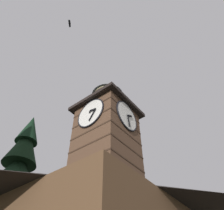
# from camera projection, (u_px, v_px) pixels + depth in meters

# --- Properties ---
(clock_tower) EXTENTS (3.91, 3.91, 8.08)m
(clock_tower) POSITION_uv_depth(u_px,v_px,m) (107.00, 131.00, 15.09)
(clock_tower) COLOR brown
(clock_tower) RESTS_ON building_main
(flying_bird_high) EXTENTS (0.58, 0.51, 0.13)m
(flying_bird_high) POSITION_uv_depth(u_px,v_px,m) (70.00, 23.00, 18.80)
(flying_bird_high) COLOR black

